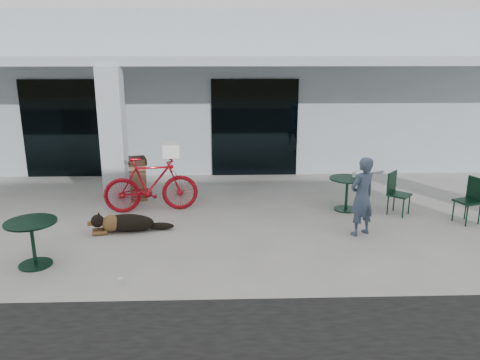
{
  "coord_description": "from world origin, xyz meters",
  "views": [
    {
      "loc": [
        0.95,
        -7.98,
        3.44
      ],
      "look_at": [
        1.25,
        0.81,
        1.0
      ],
      "focal_mm": 35.0,
      "sensor_mm": 36.0,
      "label": 1
    }
  ],
  "objects_px": {
    "cafe_table_far": "(347,194)",
    "person": "(362,197)",
    "trash_receptacle": "(134,179)",
    "bicycle": "(151,185)",
    "cafe_chair_far_a": "(399,194)",
    "cafe_chair_far_b": "(468,201)",
    "dog": "(127,222)",
    "cafe_table_near": "(33,244)"
  },
  "relations": [
    {
      "from": "cafe_table_far",
      "to": "cafe_chair_far_a",
      "type": "distance_m",
      "value": 1.11
    },
    {
      "from": "dog",
      "to": "cafe_chair_far_a",
      "type": "bearing_deg",
      "value": -4.72
    },
    {
      "from": "bicycle",
      "to": "cafe_chair_far_b",
      "type": "distance_m",
      "value": 6.65
    },
    {
      "from": "cafe_table_near",
      "to": "cafe_chair_far_a",
      "type": "height_order",
      "value": "cafe_chair_far_a"
    },
    {
      "from": "dog",
      "to": "cafe_chair_far_a",
      "type": "distance_m",
      "value": 5.74
    },
    {
      "from": "person",
      "to": "bicycle",
      "type": "bearing_deg",
      "value": -48.47
    },
    {
      "from": "bicycle",
      "to": "person",
      "type": "distance_m",
      "value": 4.48
    },
    {
      "from": "cafe_chair_far_b",
      "to": "cafe_chair_far_a",
      "type": "bearing_deg",
      "value": -134.49
    },
    {
      "from": "cafe_table_far",
      "to": "trash_receptacle",
      "type": "xyz_separation_m",
      "value": [
        -4.85,
        0.96,
        0.13
      ]
    },
    {
      "from": "bicycle",
      "to": "cafe_chair_far_a",
      "type": "distance_m",
      "value": 5.39
    },
    {
      "from": "bicycle",
      "to": "dog",
      "type": "bearing_deg",
      "value": 157.03
    },
    {
      "from": "trash_receptacle",
      "to": "bicycle",
      "type": "bearing_deg",
      "value": -59.15
    },
    {
      "from": "bicycle",
      "to": "cafe_chair_far_a",
      "type": "xyz_separation_m",
      "value": [
        5.37,
        -0.4,
        -0.15
      ]
    },
    {
      "from": "cafe_chair_far_b",
      "to": "cafe_table_near",
      "type": "bearing_deg",
      "value": -98.49
    },
    {
      "from": "trash_receptacle",
      "to": "dog",
      "type": "bearing_deg",
      "value": -83.8
    },
    {
      "from": "cafe_table_far",
      "to": "trash_receptacle",
      "type": "distance_m",
      "value": 4.95
    },
    {
      "from": "cafe_table_far",
      "to": "person",
      "type": "relative_size",
      "value": 0.51
    },
    {
      "from": "cafe_chair_far_a",
      "to": "person",
      "type": "bearing_deg",
      "value": 175.33
    },
    {
      "from": "cafe_table_near",
      "to": "trash_receptacle",
      "type": "bearing_deg",
      "value": 74.36
    },
    {
      "from": "cafe_chair_far_a",
      "to": "cafe_chair_far_b",
      "type": "relative_size",
      "value": 0.98
    },
    {
      "from": "bicycle",
      "to": "cafe_table_far",
      "type": "bearing_deg",
      "value": -99.3
    },
    {
      "from": "cafe_chair_far_b",
      "to": "trash_receptacle",
      "type": "distance_m",
      "value": 7.36
    },
    {
      "from": "cafe_table_near",
      "to": "person",
      "type": "relative_size",
      "value": 0.54
    },
    {
      "from": "person",
      "to": "trash_receptacle",
      "type": "distance_m",
      "value": 5.33
    },
    {
      "from": "cafe_table_near",
      "to": "person",
      "type": "xyz_separation_m",
      "value": [
        5.76,
        1.17,
        0.38
      ]
    },
    {
      "from": "trash_receptacle",
      "to": "cafe_chair_far_a",
      "type": "bearing_deg",
      "value": -12.41
    },
    {
      "from": "cafe_table_far",
      "to": "person",
      "type": "height_order",
      "value": "person"
    },
    {
      "from": "dog",
      "to": "person",
      "type": "height_order",
      "value": "person"
    },
    {
      "from": "cafe_chair_far_a",
      "to": "cafe_chair_far_b",
      "type": "xyz_separation_m",
      "value": [
        1.22,
        -0.54,
        0.01
      ]
    },
    {
      "from": "bicycle",
      "to": "cafe_table_far",
      "type": "relative_size",
      "value": 2.59
    },
    {
      "from": "bicycle",
      "to": "cafe_table_near",
      "type": "height_order",
      "value": "bicycle"
    },
    {
      "from": "cafe_table_near",
      "to": "cafe_chair_far_b",
      "type": "distance_m",
      "value": 8.31
    },
    {
      "from": "dog",
      "to": "cafe_chair_far_a",
      "type": "xyz_separation_m",
      "value": [
        5.68,
        0.8,
        0.26
      ]
    },
    {
      "from": "cafe_table_near",
      "to": "cafe_chair_far_a",
      "type": "xyz_separation_m",
      "value": [
        6.91,
        2.27,
        0.07
      ]
    },
    {
      "from": "bicycle",
      "to": "cafe_chair_far_b",
      "type": "xyz_separation_m",
      "value": [
        6.59,
        -0.94,
        -0.14
      ]
    },
    {
      "from": "cafe_chair_far_a",
      "to": "trash_receptacle",
      "type": "distance_m",
      "value": 6.05
    },
    {
      "from": "bicycle",
      "to": "cafe_chair_far_a",
      "type": "relative_size",
      "value": 2.21
    },
    {
      "from": "dog",
      "to": "person",
      "type": "relative_size",
      "value": 0.79
    },
    {
      "from": "trash_receptacle",
      "to": "cafe_table_near",
      "type": "bearing_deg",
      "value": -105.64
    },
    {
      "from": "dog",
      "to": "person",
      "type": "bearing_deg",
      "value": -16.53
    },
    {
      "from": "cafe_table_near",
      "to": "cafe_table_far",
      "type": "xyz_separation_m",
      "value": [
        5.85,
        2.61,
        -0.02
      ]
    },
    {
      "from": "person",
      "to": "trash_receptacle",
      "type": "height_order",
      "value": "person"
    }
  ]
}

